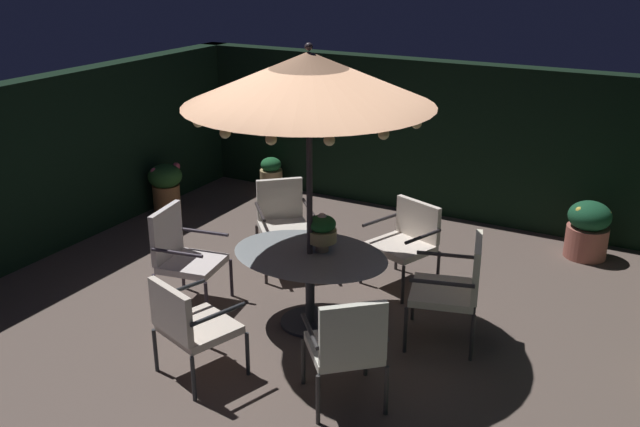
{
  "coord_description": "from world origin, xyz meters",
  "views": [
    {
      "loc": [
        2.95,
        -5.33,
        3.48
      ],
      "look_at": [
        -0.06,
        0.2,
        1.09
      ],
      "focal_mm": 39.54,
      "sensor_mm": 36.0,
      "label": 1
    }
  ],
  "objects_px": {
    "patio_chair_northeast": "(189,322)",
    "potted_plant_right_near": "(166,186)",
    "patio_chair_southwest": "(283,219)",
    "patio_chair_east": "(347,344)",
    "patio_umbrella": "(309,79)",
    "patio_chair_south": "(407,238)",
    "patio_dining_table": "(310,268)",
    "patio_chair_southeast": "(456,283)",
    "potted_plant_back_left": "(271,175)",
    "patio_chair_north": "(182,252)",
    "potted_plant_right_far": "(588,229)",
    "centerpiece_planter": "(322,230)"
  },
  "relations": [
    {
      "from": "patio_chair_southwest",
      "to": "potted_plant_right_near",
      "type": "distance_m",
      "value": 2.47
    },
    {
      "from": "patio_chair_north",
      "to": "potted_plant_right_near",
      "type": "xyz_separation_m",
      "value": [
        -1.91,
        2.0,
        -0.18
      ]
    },
    {
      "from": "centerpiece_planter",
      "to": "patio_chair_south",
      "type": "relative_size",
      "value": 0.42
    },
    {
      "from": "patio_chair_east",
      "to": "patio_chair_northeast",
      "type": "bearing_deg",
      "value": -168.75
    },
    {
      "from": "centerpiece_planter",
      "to": "potted_plant_back_left",
      "type": "distance_m",
      "value": 4.05
    },
    {
      "from": "patio_chair_north",
      "to": "patio_chair_southwest",
      "type": "height_order",
      "value": "patio_chair_north"
    },
    {
      "from": "patio_chair_east",
      "to": "potted_plant_right_near",
      "type": "xyz_separation_m",
      "value": [
        -4.19,
        2.79,
        -0.18
      ]
    },
    {
      "from": "patio_chair_north",
      "to": "potted_plant_right_far",
      "type": "height_order",
      "value": "patio_chair_north"
    },
    {
      "from": "patio_chair_north",
      "to": "patio_chair_southeast",
      "type": "bearing_deg",
      "value": 12.51
    },
    {
      "from": "patio_dining_table",
      "to": "patio_umbrella",
      "type": "xyz_separation_m",
      "value": [
        0.0,
        -0.0,
        1.8
      ]
    },
    {
      "from": "patio_chair_southeast",
      "to": "potted_plant_right_far",
      "type": "distance_m",
      "value": 2.74
    },
    {
      "from": "potted_plant_right_far",
      "to": "patio_dining_table",
      "type": "bearing_deg",
      "value": -125.38
    },
    {
      "from": "centerpiece_planter",
      "to": "potted_plant_back_left",
      "type": "height_order",
      "value": "centerpiece_planter"
    },
    {
      "from": "patio_chair_north",
      "to": "patio_chair_southeast",
      "type": "height_order",
      "value": "patio_chair_southeast"
    },
    {
      "from": "patio_chair_south",
      "to": "potted_plant_back_left",
      "type": "relative_size",
      "value": 1.68
    },
    {
      "from": "patio_chair_northeast",
      "to": "patio_chair_east",
      "type": "bearing_deg",
      "value": 11.25
    },
    {
      "from": "centerpiece_planter",
      "to": "potted_plant_right_far",
      "type": "xyz_separation_m",
      "value": [
        2.03,
        2.87,
        -0.62
      ]
    },
    {
      "from": "patio_umbrella",
      "to": "patio_chair_southeast",
      "type": "height_order",
      "value": "patio_umbrella"
    },
    {
      "from": "patio_chair_north",
      "to": "patio_chair_east",
      "type": "distance_m",
      "value": 2.4
    },
    {
      "from": "patio_umbrella",
      "to": "potted_plant_back_left",
      "type": "distance_m",
      "value": 4.55
    },
    {
      "from": "patio_chair_northeast",
      "to": "patio_chair_southeast",
      "type": "height_order",
      "value": "patio_chair_southeast"
    },
    {
      "from": "patio_chair_northeast",
      "to": "potted_plant_back_left",
      "type": "xyz_separation_m",
      "value": [
        -2.02,
        4.48,
        -0.27
      ]
    },
    {
      "from": "patio_umbrella",
      "to": "patio_chair_north",
      "type": "relative_size",
      "value": 2.65
    },
    {
      "from": "patio_chair_southeast",
      "to": "potted_plant_back_left",
      "type": "distance_m",
      "value": 4.74
    },
    {
      "from": "patio_chair_southwest",
      "to": "potted_plant_right_near",
      "type": "relative_size",
      "value": 1.45
    },
    {
      "from": "patio_dining_table",
      "to": "patio_umbrella",
      "type": "bearing_deg",
      "value": -78.24
    },
    {
      "from": "patio_chair_southeast",
      "to": "potted_plant_back_left",
      "type": "xyz_separation_m",
      "value": [
        -3.79,
        2.83,
        -0.33
      ]
    },
    {
      "from": "patio_chair_east",
      "to": "patio_chair_south",
      "type": "distance_m",
      "value": 2.34
    },
    {
      "from": "patio_chair_north",
      "to": "patio_chair_south",
      "type": "relative_size",
      "value": 1.12
    },
    {
      "from": "potted_plant_back_left",
      "to": "patio_chair_south",
      "type": "bearing_deg",
      "value": -33.03
    },
    {
      "from": "patio_dining_table",
      "to": "centerpiece_planter",
      "type": "xyz_separation_m",
      "value": [
        0.08,
        0.11,
        0.37
      ]
    },
    {
      "from": "patio_chair_northeast",
      "to": "patio_chair_east",
      "type": "distance_m",
      "value": 1.37
    },
    {
      "from": "centerpiece_planter",
      "to": "potted_plant_right_near",
      "type": "relative_size",
      "value": 0.56
    },
    {
      "from": "centerpiece_planter",
      "to": "potted_plant_back_left",
      "type": "bearing_deg",
      "value": 129.41
    },
    {
      "from": "patio_chair_southwest",
      "to": "potted_plant_right_far",
      "type": "bearing_deg",
      "value": 32.78
    },
    {
      "from": "patio_umbrella",
      "to": "patio_chair_southeast",
      "type": "bearing_deg",
      "value": 15.07
    },
    {
      "from": "patio_dining_table",
      "to": "patio_chair_northeast",
      "type": "height_order",
      "value": "patio_chair_northeast"
    },
    {
      "from": "patio_chair_east",
      "to": "patio_chair_south",
      "type": "xyz_separation_m",
      "value": [
        -0.43,
        2.3,
        -0.03
      ]
    },
    {
      "from": "patio_umbrella",
      "to": "patio_chair_south",
      "type": "distance_m",
      "value": 2.31
    },
    {
      "from": "patio_chair_northeast",
      "to": "patio_chair_southwest",
      "type": "relative_size",
      "value": 0.91
    },
    {
      "from": "patio_chair_northeast",
      "to": "potted_plant_right_near",
      "type": "bearing_deg",
      "value": 132.92
    },
    {
      "from": "potted_plant_right_near",
      "to": "patio_chair_southwest",
      "type": "bearing_deg",
      "value": -17.48
    },
    {
      "from": "potted_plant_right_far",
      "to": "patio_chair_east",
      "type": "bearing_deg",
      "value": -106.68
    },
    {
      "from": "patio_dining_table",
      "to": "potted_plant_right_near",
      "type": "bearing_deg",
      "value": 151.75
    },
    {
      "from": "patio_chair_north",
      "to": "potted_plant_right_near",
      "type": "height_order",
      "value": "patio_chair_north"
    },
    {
      "from": "patio_chair_north",
      "to": "patio_chair_south",
      "type": "xyz_separation_m",
      "value": [
        1.84,
        1.51,
        -0.03
      ]
    },
    {
      "from": "potted_plant_right_near",
      "to": "potted_plant_back_left",
      "type": "distance_m",
      "value": 1.65
    },
    {
      "from": "patio_chair_north",
      "to": "potted_plant_right_far",
      "type": "xyz_separation_m",
      "value": [
        3.47,
        3.21,
        -0.22
      ]
    },
    {
      "from": "patio_chair_northeast",
      "to": "patio_chair_south",
      "type": "height_order",
      "value": "same"
    },
    {
      "from": "patio_chair_northeast",
      "to": "potted_plant_right_far",
      "type": "xyz_separation_m",
      "value": [
        2.54,
        4.27,
        -0.18
      ]
    }
  ]
}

